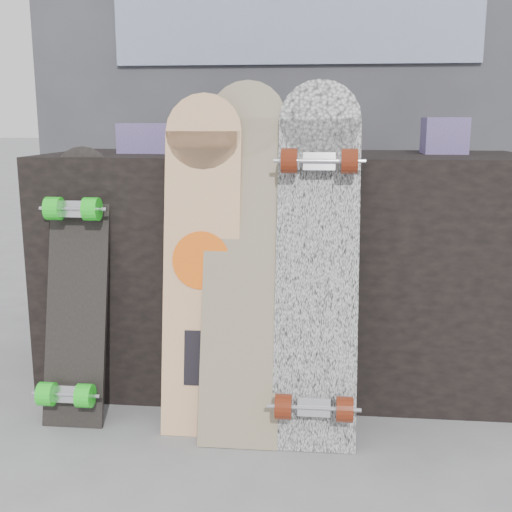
# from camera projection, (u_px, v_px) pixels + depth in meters

# --- Properties ---
(ground) EXTENTS (60.00, 60.00, 0.00)m
(ground) POSITION_uv_depth(u_px,v_px,m) (271.00, 443.00, 1.85)
(ground) COLOR slate
(ground) RESTS_ON ground
(vendor_table) EXTENTS (1.60, 0.60, 0.80)m
(vendor_table) POSITION_uv_depth(u_px,v_px,m) (283.00, 269.00, 2.25)
(vendor_table) COLOR black
(vendor_table) RESTS_ON ground
(booth) EXTENTS (2.40, 0.22, 2.20)m
(booth) POSITION_uv_depth(u_px,v_px,m) (296.00, 77.00, 2.93)
(booth) COLOR #37373D
(booth) RESTS_ON ground
(merch_box_purple) EXTENTS (0.18, 0.12, 0.10)m
(merch_box_purple) POSITION_uv_depth(u_px,v_px,m) (147.00, 138.00, 2.20)
(merch_box_purple) COLOR #473165
(merch_box_purple) RESTS_ON vendor_table
(merch_box_small) EXTENTS (0.14, 0.14, 0.12)m
(merch_box_small) POSITION_uv_depth(u_px,v_px,m) (444.00, 136.00, 2.16)
(merch_box_small) COLOR #473165
(merch_box_small) RESTS_ON vendor_table
(merch_box_flat) EXTENTS (0.22, 0.10, 0.06)m
(merch_box_flat) POSITION_uv_depth(u_px,v_px,m) (283.00, 144.00, 2.18)
(merch_box_flat) COLOR #D1B78C
(merch_box_flat) RESTS_ON vendor_table
(longboard_geisha) EXTENTS (0.22, 0.20, 0.99)m
(longboard_geisha) POSITION_uv_depth(u_px,v_px,m) (202.00, 256.00, 1.87)
(longboard_geisha) COLOR #CBBE88
(longboard_geisha) RESTS_ON ground
(longboard_celtic) EXTENTS (0.23, 0.31, 1.03)m
(longboard_celtic) POSITION_uv_depth(u_px,v_px,m) (243.00, 248.00, 1.86)
(longboard_celtic) COLOR #CFB98D
(longboard_celtic) RESTS_ON ground
(longboard_cascadia) EXTENTS (0.24, 0.34, 1.03)m
(longboard_cascadia) POSITION_uv_depth(u_px,v_px,m) (317.00, 257.00, 1.81)
(longboard_cascadia) COLOR silver
(longboard_cascadia) RESTS_ON ground
(skateboard_dark) EXTENTS (0.19, 0.29, 0.83)m
(skateboard_dark) POSITION_uv_depth(u_px,v_px,m) (76.00, 284.00, 1.94)
(skateboard_dark) COLOR black
(skateboard_dark) RESTS_ON ground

